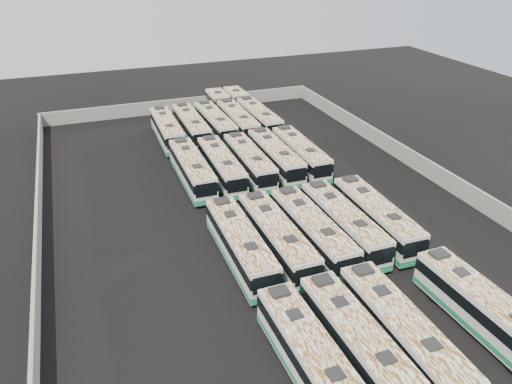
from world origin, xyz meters
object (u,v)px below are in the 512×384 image
bus_midback_far_left (192,169)px  bus_back_right (231,114)px  bus_front_far_left (312,360)px  bus_front_far_right (484,310)px  bus_midfront_center (312,231)px  bus_midfront_right (343,223)px  bus_midback_far_right (300,153)px  bus_midfront_far_left (240,244)px  bus_midback_center (249,162)px  bus_midfront_left (277,238)px  bus_back_center (215,124)px  bus_back_far_left (167,130)px  bus_front_center (402,333)px  bus_back_far_right (251,112)px  bus_front_left (359,346)px  bus_midback_left (221,166)px  bus_back_left (191,126)px  bus_midback_right (275,157)px  bus_midfront_far_right (376,217)px

bus_midback_far_left → bus_back_right: bearing=59.5°
bus_front_far_left → bus_midback_far_left: bus_midback_far_left is taller
bus_front_far_right → bus_midfront_center: bus_midfront_center is taller
bus_midfront_right → bus_midback_far_right: 17.53m
bus_midfront_far_left → bus_midback_center: 18.46m
bus_midfront_left → bus_midback_far_right: size_ratio=1.02×
bus_back_center → bus_back_right: bus_back_center is taller
bus_front_far_left → bus_back_far_left: bus_front_far_left is taller
bus_front_center → bus_front_far_right: 7.20m
bus_midfront_left → bus_back_far_right: (10.44, 35.47, -0.06)m
bus_front_far_left → bus_back_far_right: bearing=73.4°
bus_front_far_right → bus_midfront_far_left: size_ratio=0.98×
bus_midback_far_left → bus_back_center: size_ratio=1.00×
bus_front_far_right → bus_back_far_right: 49.93m
bus_midback_far_right → bus_midfront_left: bearing=-120.1°
bus_front_left → bus_back_center: size_ratio=1.00×
bus_midback_far_right → bus_back_far_right: (-0.08, 18.12, -0.01)m
bus_midfront_far_left → bus_midback_left: 17.45m
bus_back_left → bus_midback_center: bearing=-76.1°
bus_front_far_right → bus_midfront_right: (-3.62, 14.63, 0.04)m
bus_front_left → bus_midback_right: size_ratio=1.00×
bus_midback_far_right → bus_back_far_left: bus_midback_far_right is taller
bus_back_left → bus_back_far_right: bus_back_left is taller
bus_front_far_left → bus_midfront_far_left: bearing=89.0°
bus_midback_far_left → bus_back_left: same height
bus_midback_center → bus_back_far_left: (-7.17, 14.78, -0.00)m
bus_midfront_far_left → bus_midfront_right: size_ratio=1.00×
bus_midfront_far_right → bus_back_far_right: bus_midfront_far_right is taller
bus_front_center → bus_midback_far_left: bearing=102.7°
bus_midfront_left → bus_midback_far_left: (-3.58, 17.49, -0.02)m
bus_midfront_far_right → bus_back_far_right: (-0.20, 35.34, -0.03)m
bus_back_far_right → bus_back_right: bearing=-177.8°
bus_midback_far_left → bus_midfront_far_right: bearing=-50.4°
bus_front_left → bus_midback_right: 32.63m
bus_front_center → bus_midback_center: size_ratio=1.02×
bus_midback_far_left → bus_midback_far_right: (14.09, -0.14, -0.02)m
bus_midback_far_left → bus_back_center: bearing=64.1°
bus_midfront_far_right → bus_front_far_left: bearing=-132.8°
bus_midfront_far_left → bus_back_left: 32.13m
bus_front_left → bus_midfront_left: bearing=89.4°
bus_midback_far_right → bus_back_far_right: bearing=91.3°
bus_midfront_far_left → bus_midback_far_left: 17.33m
bus_midfront_center → bus_back_center: bus_midfront_center is taller
bus_midfront_far_right → bus_back_far_left: bus_midfront_far_right is taller
bus_midback_center → bus_front_center: bearing=-89.4°
bus_midfront_far_left → bus_midfront_left: 3.48m
bus_midfront_far_right → bus_back_far_right: size_ratio=0.66×
bus_midback_far_right → bus_back_far_right: bus_midback_far_right is taller
bus_front_far_left → bus_midback_right: size_ratio=0.99×
bus_midfront_far_left → bus_midback_right: (10.59, 17.33, -0.01)m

